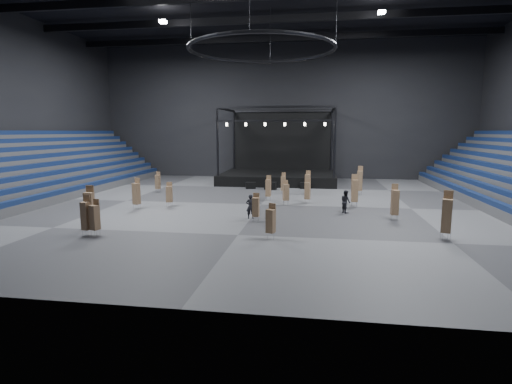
# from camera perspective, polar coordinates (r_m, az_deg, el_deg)

# --- Properties ---
(floor) EXTENTS (50.00, 50.00, 0.00)m
(floor) POSITION_cam_1_polar(r_m,az_deg,el_deg) (34.83, 0.77, -1.79)
(floor) COLOR #545457
(floor) RESTS_ON ground
(wall_back) EXTENTS (50.00, 0.20, 18.00)m
(wall_back) POSITION_cam_1_polar(r_m,az_deg,el_deg) (55.20, 3.84, 11.42)
(wall_back) COLOR black
(wall_back) RESTS_ON ground
(wall_front) EXTENTS (50.00, 0.20, 18.00)m
(wall_front) POSITION_cam_1_polar(r_m,az_deg,el_deg) (14.02, -11.74, 19.53)
(wall_front) COLOR black
(wall_front) RESTS_ON ground
(bleachers_left) EXTENTS (7.20, 40.00, 6.40)m
(bleachers_left) POSITION_cam_1_polar(r_m,az_deg,el_deg) (43.99, -30.33, 1.48)
(bleachers_left) COLOR #49494B
(bleachers_left) RESTS_ON floor
(stage) EXTENTS (14.00, 10.00, 9.20)m
(stage) POSITION_cam_1_polar(r_m,az_deg,el_deg) (50.62, 3.30, 3.12)
(stage) COLOR black
(stage) RESTS_ON floor
(truss_ring) EXTENTS (12.30, 12.30, 5.15)m
(truss_ring) POSITION_cam_1_polar(r_m,az_deg,el_deg) (34.90, 0.82, 19.70)
(truss_ring) COLOR black
(truss_ring) RESTS_ON ceiling
(flight_case_left) EXTENTS (1.19, 0.77, 0.73)m
(flight_case_left) POSITION_cam_1_polar(r_m,az_deg,el_deg) (44.37, -0.77, 0.94)
(flight_case_left) COLOR black
(flight_case_left) RESTS_ON floor
(flight_case_mid) EXTENTS (1.38, 0.89, 0.85)m
(flight_case_mid) POSITION_cam_1_polar(r_m,az_deg,el_deg) (43.65, 2.07, 0.89)
(flight_case_mid) COLOR black
(flight_case_mid) RESTS_ON floor
(flight_case_right) EXTENTS (1.09, 0.56, 0.72)m
(flight_case_right) POSITION_cam_1_polar(r_m,az_deg,el_deg) (44.61, 7.04, 0.91)
(flight_case_right) COLOR black
(flight_case_right) RESTS_ON floor
(chair_stack_0) EXTENTS (0.61, 0.61, 2.75)m
(chair_stack_0) POSITION_cam_1_polar(r_m,az_deg,el_deg) (28.85, -22.70, -1.77)
(chair_stack_0) COLOR silver
(chair_stack_0) RESTS_ON floor
(chair_stack_1) EXTENTS (0.48, 0.48, 2.18)m
(chair_stack_1) POSITION_cam_1_polar(r_m,az_deg,el_deg) (40.72, 3.92, 1.31)
(chair_stack_1) COLOR silver
(chair_stack_1) RESTS_ON floor
(chair_stack_2) EXTENTS (0.48, 0.48, 2.04)m
(chair_stack_2) POSITION_cam_1_polar(r_m,az_deg,el_deg) (28.00, -0.02, -2.10)
(chair_stack_2) COLOR silver
(chair_stack_2) RESTS_ON floor
(chair_stack_3) EXTENTS (0.55, 0.55, 2.21)m
(chair_stack_3) POSITION_cam_1_polar(r_m,az_deg,el_deg) (35.60, 7.37, 0.24)
(chair_stack_3) COLOR silver
(chair_stack_3) RESTS_ON floor
(chair_stack_4) EXTENTS (0.49, 0.49, 2.31)m
(chair_stack_4) POSITION_cam_1_polar(r_m,az_deg,el_deg) (36.78, 1.77, 0.64)
(chair_stack_4) COLOR silver
(chair_stack_4) RESTS_ON floor
(chair_stack_5) EXTENTS (0.52, 0.52, 2.62)m
(chair_stack_5) POSITION_cam_1_polar(r_m,az_deg,el_deg) (30.14, 19.23, -1.34)
(chair_stack_5) COLOR silver
(chair_stack_5) RESTS_ON floor
(chair_stack_6) EXTENTS (0.47, 0.47, 2.16)m
(chair_stack_6) POSITION_cam_1_polar(r_m,az_deg,el_deg) (42.91, -13.85, 1.45)
(chair_stack_6) COLOR silver
(chair_stack_6) RESTS_ON floor
(chair_stack_7) EXTENTS (0.60, 0.60, 2.12)m
(chair_stack_7) POSITION_cam_1_polar(r_m,az_deg,el_deg) (23.58, 2.13, -4.07)
(chair_stack_7) COLOR silver
(chair_stack_7) RESTS_ON floor
(chair_stack_8) EXTENTS (0.59, 0.59, 2.27)m
(chair_stack_8) POSITION_cam_1_polar(r_m,az_deg,el_deg) (26.14, -22.05, -3.31)
(chair_stack_8) COLOR silver
(chair_stack_8) RESTS_ON floor
(chair_stack_9) EXTENTS (0.58, 0.58, 2.57)m
(chair_stack_9) POSITION_cam_1_polar(r_m,az_deg,el_deg) (34.02, -16.72, -0.16)
(chair_stack_9) COLOR silver
(chair_stack_9) RESTS_ON floor
(chair_stack_10) EXTENTS (0.62, 0.62, 2.14)m
(chair_stack_10) POSITION_cam_1_polar(r_m,az_deg,el_deg) (34.60, 4.29, 0.02)
(chair_stack_10) COLOR silver
(chair_stack_10) RESTS_ON floor
(chair_stack_11) EXTENTS (0.69, 0.69, 2.92)m
(chair_stack_11) POSITION_cam_1_polar(r_m,az_deg,el_deg) (25.82, 25.60, -2.97)
(chair_stack_11) COLOR silver
(chair_stack_11) RESTS_ON floor
(chair_stack_12) EXTENTS (0.58, 0.58, 2.09)m
(chair_stack_12) POSITION_cam_1_polar(r_m,az_deg,el_deg) (34.38, -12.29, -0.23)
(chair_stack_12) COLOR silver
(chair_stack_12) RESTS_ON floor
(chair_stack_13) EXTENTS (0.58, 0.58, 2.41)m
(chair_stack_13) POSITION_cam_1_polar(r_m,az_deg,el_deg) (40.73, 7.39, 1.44)
(chair_stack_13) COLOR silver
(chair_stack_13) RESTS_ON floor
(chair_stack_14) EXTENTS (0.60, 0.60, 2.90)m
(chair_stack_14) POSITION_cam_1_polar(r_m,az_deg,el_deg) (41.31, 14.62, 1.63)
(chair_stack_14) COLOR silver
(chair_stack_14) RESTS_ON floor
(chair_stack_15) EXTENTS (0.56, 0.56, 2.76)m
(chair_stack_15) POSITION_cam_1_polar(r_m,az_deg,el_deg) (34.67, 13.91, 0.26)
(chair_stack_15) COLOR silver
(chair_stack_15) RESTS_ON floor
(chair_stack_16) EXTENTS (0.52, 0.52, 2.51)m
(chair_stack_16) POSITION_cam_1_polar(r_m,az_deg,el_deg) (26.42, -23.12, -3.05)
(chair_stack_16) COLOR silver
(chair_stack_16) RESTS_ON floor
(man_center) EXTENTS (0.66, 0.44, 1.79)m
(man_center) POSITION_cam_1_polar(r_m,az_deg,el_deg) (29.05, -0.79, -2.10)
(man_center) COLOR black
(man_center) RESTS_ON floor
(crew_member) EXTENTS (0.97, 1.07, 1.78)m
(crew_member) POSITION_cam_1_polar(r_m,az_deg,el_deg) (31.94, 12.69, -1.34)
(crew_member) COLOR black
(crew_member) RESTS_ON floor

